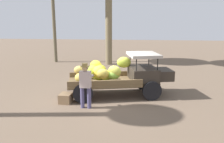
% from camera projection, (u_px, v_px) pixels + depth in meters
% --- Properties ---
extents(ground_plane, '(60.00, 60.00, 0.00)m').
position_uv_depth(ground_plane, '(109.00, 96.00, 9.90)').
color(ground_plane, brown).
extents(truck, '(4.65, 2.54, 1.84)m').
position_uv_depth(truck, '(121.00, 75.00, 9.86)').
color(truck, '#312922').
rests_on(truck, ground).
extents(farmer, '(0.53, 0.47, 1.70)m').
position_uv_depth(farmer, '(85.00, 83.00, 8.39)').
color(farmer, '#544E79').
rests_on(farmer, ground).
extents(wooden_crate, '(0.48, 0.57, 0.37)m').
position_uv_depth(wooden_crate, '(66.00, 98.00, 9.11)').
color(wooden_crate, '#836648').
rests_on(wooden_crate, ground).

